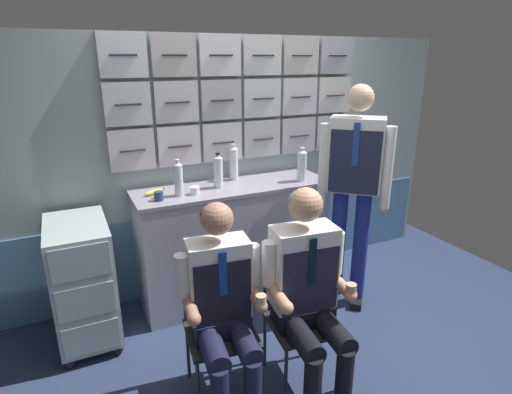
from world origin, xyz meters
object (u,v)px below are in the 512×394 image
at_px(folding_chair_right, 296,302).
at_px(crew_member_right, 309,286).
at_px(paper_cup_blue, 159,196).
at_px(service_trolley, 83,279).
at_px(crew_member_left, 223,302).
at_px(folding_chair_left, 217,312).
at_px(water_bottle_tall, 178,179).
at_px(snack_banana, 154,192).
at_px(crew_member_standing, 354,177).

xyz_separation_m(folding_chair_right, crew_member_right, (-0.02, -0.16, 0.20)).
bearing_deg(paper_cup_blue, service_trolley, -179.61).
relative_size(service_trolley, crew_member_left, 0.73).
distance_m(crew_member_left, folding_chair_right, 0.54).
relative_size(folding_chair_left, paper_cup_blue, 12.11).
relative_size(folding_chair_left, folding_chair_right, 1.00).
distance_m(water_bottle_tall, paper_cup_blue, 0.19).
height_order(folding_chair_right, snack_banana, snack_banana).
bearing_deg(crew_member_right, snack_banana, 116.30).
height_order(folding_chair_left, paper_cup_blue, paper_cup_blue).
bearing_deg(water_bottle_tall, service_trolley, -176.32).
relative_size(crew_member_left, water_bottle_tall, 4.45).
xyz_separation_m(folding_chair_right, water_bottle_tall, (-0.46, 0.97, 0.62)).
relative_size(crew_member_left, crew_member_standing, 0.69).
bearing_deg(water_bottle_tall, crew_member_left, -92.84).
bearing_deg(crew_member_right, service_trolley, 137.74).
bearing_deg(water_bottle_tall, crew_member_standing, -19.22).
xyz_separation_m(crew_member_right, crew_member_standing, (0.83, 0.68, 0.38)).
distance_m(crew_member_right, water_bottle_tall, 1.27).
height_order(crew_member_left, paper_cup_blue, crew_member_left).
bearing_deg(water_bottle_tall, snack_banana, 147.36).
xyz_separation_m(crew_member_left, crew_member_right, (0.49, -0.11, 0.03)).
xyz_separation_m(service_trolley, crew_member_left, (0.69, -0.96, 0.19)).
bearing_deg(crew_member_right, folding_chair_left, 150.07).
height_order(folding_chair_right, paper_cup_blue, paper_cup_blue).
height_order(service_trolley, paper_cup_blue, paper_cup_blue).
bearing_deg(service_trolley, paper_cup_blue, 0.39).
bearing_deg(crew_member_standing, crew_member_left, -156.72).
bearing_deg(snack_banana, paper_cup_blue, -88.90).
height_order(crew_member_standing, snack_banana, crew_member_standing).
bearing_deg(folding_chair_right, crew_member_standing, 32.91).
bearing_deg(crew_member_standing, snack_banana, 159.07).
bearing_deg(paper_cup_blue, crew_member_right, -60.74).
height_order(folding_chair_left, snack_banana, snack_banana).
relative_size(crew_member_standing, paper_cup_blue, 26.25).
height_order(service_trolley, water_bottle_tall, water_bottle_tall).
xyz_separation_m(service_trolley, folding_chair_right, (1.20, -0.92, 0.02)).
distance_m(folding_chair_left, snack_banana, 1.09).
distance_m(service_trolley, paper_cup_blue, 0.79).
bearing_deg(paper_cup_blue, crew_member_left, -83.36).
relative_size(folding_chair_right, crew_member_right, 0.64).
bearing_deg(folding_chair_left, crew_member_right, -29.93).
distance_m(folding_chair_left, crew_member_left, 0.23).
relative_size(crew_member_left, crew_member_right, 0.96).
height_order(service_trolley, folding_chair_right, service_trolley).
xyz_separation_m(folding_chair_right, paper_cup_blue, (-0.62, 0.92, 0.52)).
xyz_separation_m(crew_member_left, paper_cup_blue, (-0.11, 0.97, 0.35)).
bearing_deg(crew_member_standing, folding_chair_left, -162.57).
bearing_deg(service_trolley, folding_chair_right, -37.43).
xyz_separation_m(crew_member_right, paper_cup_blue, (-0.60, 1.08, 0.32)).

